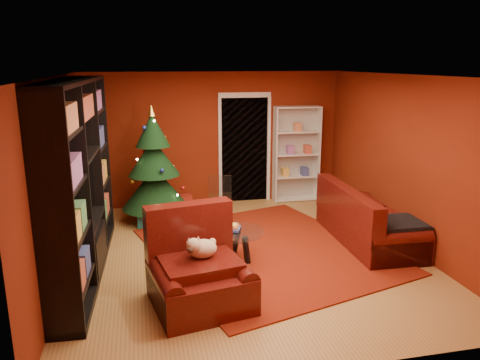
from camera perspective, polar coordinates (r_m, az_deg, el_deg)
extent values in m
cube|color=#A17239|center=(7.02, 0.70, -9.33)|extent=(5.00, 5.50, 0.05)
cube|color=silver|center=(6.44, 0.78, 12.84)|extent=(5.00, 5.50, 0.05)
cube|color=maroon|center=(9.28, -3.13, 5.04)|extent=(5.00, 0.05, 2.60)
cube|color=maroon|center=(6.53, -21.39, 0.12)|extent=(0.05, 5.50, 2.60)
cube|color=maroon|center=(7.57, 19.72, 2.11)|extent=(0.05, 5.50, 2.60)
cube|color=maroon|center=(7.17, 3.13, -8.53)|extent=(3.93, 4.28, 0.02)
cube|color=teal|center=(8.30, -11.25, -4.55)|extent=(0.33, 0.33, 0.29)
cube|color=#1D5A1C|center=(8.84, -3.91, -3.26)|extent=(0.30, 0.30, 0.25)
cube|color=maroon|center=(9.29, -6.71, -2.53)|extent=(0.28, 0.28, 0.23)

